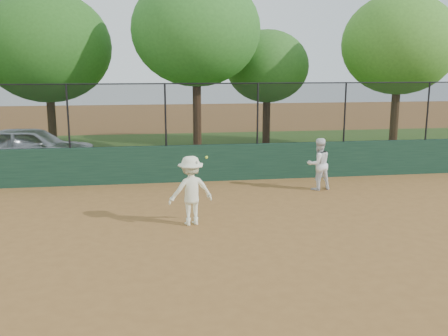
{
  "coord_description": "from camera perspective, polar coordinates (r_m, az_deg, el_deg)",
  "views": [
    {
      "loc": [
        -1.07,
        -9.97,
        3.72
      ],
      "look_at": [
        0.8,
        2.2,
        1.2
      ],
      "focal_mm": 40.0,
      "sensor_mm": 36.0,
      "label": 1
    }
  ],
  "objects": [
    {
      "name": "ground",
      "position": [
        10.7,
        -2.47,
        -8.8
      ],
      "size": [
        80.0,
        80.0,
        0.0
      ],
      "primitive_type": "plane",
      "color": "brown",
      "rests_on": "ground"
    },
    {
      "name": "tree_2",
      "position": [
        20.94,
        -3.2,
        15.42
      ],
      "size": [
        5.24,
        4.77,
        7.41
      ],
      "color": "#492C1A",
      "rests_on": "ground"
    },
    {
      "name": "grass_strip",
      "position": [
        22.31,
        -5.88,
        1.92
      ],
      "size": [
        36.0,
        12.0,
        0.01
      ],
      "primitive_type": "cube",
      "color": "#2B4C17",
      "rests_on": "ground"
    },
    {
      "name": "tree_4",
      "position": [
        23.15,
        19.42,
        13.18
      ],
      "size": [
        4.95,
        4.5,
        6.77
      ],
      "color": "#4B311A",
      "rests_on": "ground"
    },
    {
      "name": "tree_3",
      "position": [
        23.92,
        4.96,
        11.47
      ],
      "size": [
        3.91,
        3.55,
        5.4
      ],
      "color": "#3C2414",
      "rests_on": "ground"
    },
    {
      "name": "fence_assembly",
      "position": [
        16.07,
        -5.02,
        6.23
      ],
      "size": [
        26.0,
        0.06,
        2.0
      ],
      "color": "black",
      "rests_on": "back_wall"
    },
    {
      "name": "tree_1",
      "position": [
        23.06,
        -19.6,
        12.88
      ],
      "size": [
        5.44,
        4.95,
        6.86
      ],
      "color": "#432D17",
      "rests_on": "ground"
    },
    {
      "name": "parked_car",
      "position": [
        19.71,
        -21.13,
        2.21
      ],
      "size": [
        4.69,
        2.12,
        1.56
      ],
      "primitive_type": "imported",
      "rotation": [
        0.0,
        0.0,
        1.51
      ],
      "color": "silver",
      "rests_on": "ground"
    },
    {
      "name": "player_second",
      "position": [
        15.46,
        10.75,
        0.46
      ],
      "size": [
        0.88,
        0.75,
        1.59
      ],
      "primitive_type": "imported",
      "rotation": [
        0.0,
        0.0,
        3.35
      ],
      "color": "white",
      "rests_on": "ground"
    },
    {
      "name": "player_main",
      "position": [
        11.84,
        -3.81,
        -2.59
      ],
      "size": [
        1.17,
        0.82,
        1.7
      ],
      "color": "white",
      "rests_on": "ground"
    },
    {
      "name": "back_wall",
      "position": [
        16.31,
        -4.82,
        0.5
      ],
      "size": [
        26.0,
        0.2,
        1.2
      ],
      "primitive_type": "cube",
      "color": "#1B3C29",
      "rests_on": "ground"
    }
  ]
}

